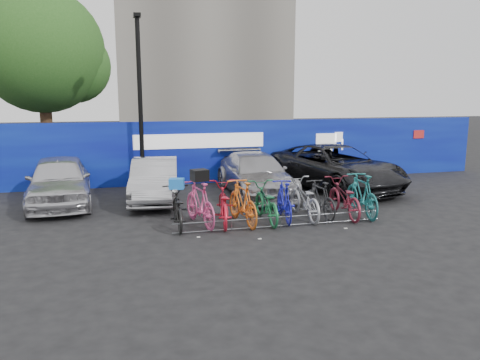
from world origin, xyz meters
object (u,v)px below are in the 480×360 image
object	(u,v)px
car_1	(155,180)
bike_6	(304,199)
bike_rack	(281,221)
bike_1	(200,203)
bike_8	(344,198)
bike_5	(284,201)
car_2	(255,174)
tree	(47,54)
bike_7	(320,199)
car_0	(59,181)
bike_9	(362,195)
bike_2	(223,204)
bike_4	(266,203)
lamppost	(140,98)
car_3	(335,167)
bike_3	(243,202)
bike_0	(177,208)

from	to	relation	value
car_1	bike_6	bearing A→B (deg)	-33.60
bike_rack	bike_1	size ratio (longest dim) A/B	2.82
bike_8	bike_5	bearing A→B (deg)	1.26
car_2	bike_6	world-z (taller)	car_2
tree	bike_7	distance (m)	13.65
car_2	car_0	bearing A→B (deg)	179.78
bike_7	bike_5	bearing A→B (deg)	-0.64
bike_9	car_2	bearing A→B (deg)	-55.72
bike_2	bike_8	size ratio (longest dim) A/B	1.01
bike_2	bike_7	size ratio (longest dim) A/B	1.19
car_2	bike_1	size ratio (longest dim) A/B	2.42
bike_7	bike_9	bearing A→B (deg)	168.60
car_2	bike_9	bearing A→B (deg)	-59.62
tree	bike_9	bearing A→B (deg)	-47.07
bike_4	bike_7	world-z (taller)	bike_4
bike_1	bike_2	distance (m)	0.62
bike_5	lamppost	bearing A→B (deg)	-48.79
car_0	bike_4	xyz separation A→B (m)	(5.61, -3.44, -0.24)
car_3	bike_2	world-z (taller)	car_3
bike_1	bike_7	bearing A→B (deg)	168.01
car_0	bike_4	size ratio (longest dim) A/B	2.24
bike_3	bike_8	size ratio (longest dim) A/B	0.96
tree	lamppost	distance (m)	6.14
bike_5	bike_9	size ratio (longest dim) A/B	0.90
car_1	car_2	xyz separation A→B (m)	(3.42, 0.15, 0.02)
bike_rack	bike_8	world-z (taller)	bike_8
tree	bike_8	distance (m)	14.14
bike_3	car_0	bearing A→B (deg)	-42.27
car_3	bike_1	world-z (taller)	car_3
car_2	bike_8	world-z (taller)	car_2
bike_2	bike_0	bearing A→B (deg)	9.44
bike_2	bike_7	bearing A→B (deg)	-170.94
bike_6	bike_7	world-z (taller)	bike_6
bike_3	bike_5	distance (m)	1.20
lamppost	car_3	size ratio (longest dim) A/B	1.07
lamppost	bike_0	distance (m)	6.01
car_1	bike_2	xyz separation A→B (m)	(1.55, -3.24, -0.13)
bike_7	bike_3	bearing A→B (deg)	-0.62
bike_2	bike_8	bearing A→B (deg)	-172.87
bike_0	bike_4	world-z (taller)	bike_4
bike_3	bike_7	world-z (taller)	bike_3
lamppost	car_0	distance (m)	4.10
bike_3	bike_5	size ratio (longest dim) A/B	1.08
bike_3	bike_5	world-z (taller)	bike_3
bike_rack	car_0	distance (m)	7.13
car_3	bike_3	world-z (taller)	car_3
bike_5	bike_7	bearing A→B (deg)	-168.30
tree	bike_7	bearing A→B (deg)	-50.55
tree	bike_4	bearing A→B (deg)	-56.78
bike_5	bike_7	size ratio (longest dim) A/B	1.05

